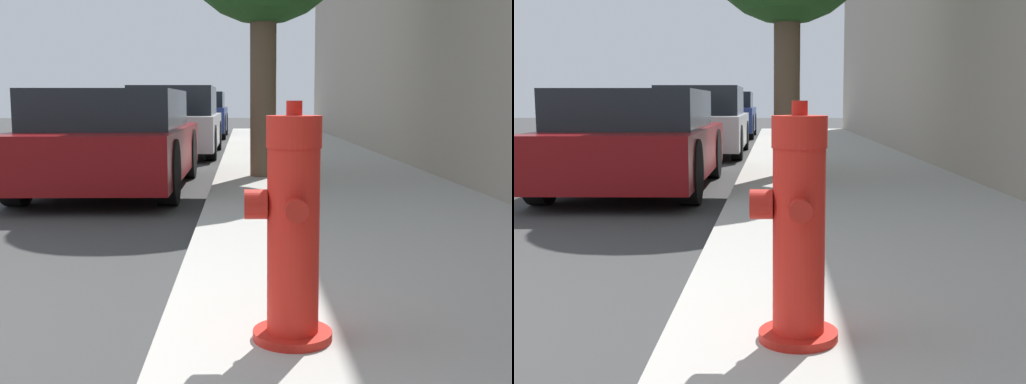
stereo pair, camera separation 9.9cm
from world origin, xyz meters
The scene contains 4 objects.
fire_hydrant centered at (2.59, 0.12, 0.58)m, with size 0.35×0.35×0.94m.
parked_car_near centered at (0.83, 5.50, 0.60)m, with size 1.78×3.90×1.22m.
parked_car_mid centered at (1.04, 10.72, 0.66)m, with size 1.74×4.12×1.37m.
parked_car_far centered at (1.04, 17.13, 0.67)m, with size 1.72×3.83×1.36m.
Camera 1 is at (2.41, -2.31, 1.08)m, focal length 45.00 mm.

